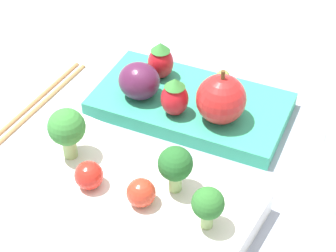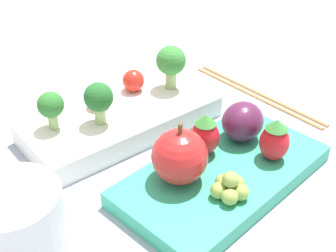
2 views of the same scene
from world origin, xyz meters
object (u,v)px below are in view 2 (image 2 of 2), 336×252
Objects in this scene: apple at (180,156)px; plum at (243,121)px; broccoli_floret_1 at (99,99)px; bento_box_fruit at (223,175)px; cherry_tomato_0 at (99,97)px; grape_cluster at (230,188)px; strawberry_1 at (275,140)px; bento_box_savoury at (121,119)px; cherry_tomato_1 at (133,81)px; chopsticks_pair at (257,94)px; broccoli_floret_2 at (51,106)px; drinking_cup at (17,230)px; strawberry_0 at (207,133)px; broccoli_floret_0 at (171,62)px.

plum is (0.10, -0.00, -0.01)m from apple.
broccoli_floret_1 is at bearing 87.27° from apple.
cherry_tomato_0 is (-0.01, 0.17, 0.03)m from bento_box_fruit.
strawberry_1 is at bearing 0.74° from grape_cluster.
cherry_tomato_1 reaches higher than bento_box_savoury.
broccoli_floret_1 is at bearing 160.78° from chopsticks_pair.
apple is 1.76× the size of grape_cluster.
plum is (0.13, -0.16, -0.01)m from broccoli_floret_2.
chopsticks_pair is at bearing -22.45° from broccoli_floret_2.
drinking_cup is 0.38× the size of chopsticks_pair.
strawberry_0 reaches higher than plum.
broccoli_floret_1 is 0.12m from strawberry_0.
cherry_tomato_0 is at bearing 85.61° from grape_cluster.
broccoli_floret_2 reaches higher than bento_box_fruit.
strawberry_0 is 0.17m from chopsticks_pair.
drinking_cup is at bearing -148.88° from cherry_tomato_0.
broccoli_floret_0 is at bearing 144.53° from chopsticks_pair.
cherry_tomato_0 is at bearing 50.38° from broccoli_floret_1.
broccoli_floret_2 is 0.92× the size of plum.
apple is 0.16m from drinking_cup.
apple is at bearing -92.73° from broccoli_floret_1.
broccoli_floret_1 is 0.08m from cherry_tomato_1.
cherry_tomato_0 is 0.05m from cherry_tomato_1.
drinking_cup is at bearing -155.43° from cherry_tomato_1.
strawberry_0 reaches higher than grape_cluster.
cherry_tomato_1 is (-0.04, 0.03, -0.02)m from broccoli_floret_0.
chopsticks_pair is at bearing -28.19° from cherry_tomato_0.
bento_box_fruit is at bearing -118.83° from broccoli_floret_0.
drinking_cup is at bearing 169.83° from plum.
bento_box_savoury is at bearing 105.98° from strawberry_1.
cherry_tomato_1 is 0.34× the size of drinking_cup.
broccoli_floret_2 is at bearing 103.08° from apple.
strawberry_1 is 0.05m from plum.
chopsticks_pair is (0.21, 0.05, -0.04)m from apple.
strawberry_1 reaches higher than plum.
broccoli_floret_0 is at bearing 61.17° from bento_box_fruit.
broccoli_floret_1 is at bearing 103.92° from bento_box_fruit.
bento_box_savoury is 8.89× the size of cherry_tomato_1.
cherry_tomato_1 is (0.08, 0.03, -0.02)m from broccoli_floret_1.
broccoli_floret_2 is at bearing 160.34° from bento_box_savoury.
chopsticks_pair is at bearing 26.14° from grape_cluster.
strawberry_0 is (0.01, 0.03, 0.03)m from bento_box_fruit.
apple reaches higher than cherry_tomato_1.
chopsticks_pair is (0.21, -0.07, -0.05)m from broccoli_floret_1.
bento_box_fruit is at bearing -76.08° from broccoli_floret_1.
broccoli_floret_1 reaches higher than strawberry_0.
cherry_tomato_0 is at bearing 160.86° from broccoli_floret_0.
drinking_cup is at bearing 159.71° from strawberry_1.
cherry_tomato_1 is at bearing 78.03° from strawberry_0.
bento_box_savoury is 5.18× the size of strawberry_0.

